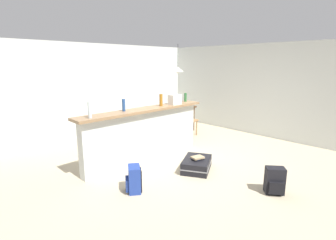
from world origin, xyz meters
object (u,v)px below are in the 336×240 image
(dining_chair_near_partition, at_px, (186,117))
(pendant_lamp, at_px, (178,69))
(bottle_blue, at_px, (124,105))
(bottle_green, at_px, (185,97))
(backpack_black, at_px, (275,181))
(bottle_clear, at_px, (90,110))
(suitcase_flat_black, at_px, (197,164))
(grocery_bag, at_px, (175,99))
(bottle_amber, at_px, (161,100))
(book_stack, at_px, (198,157))
(dining_table, at_px, (174,110))
(backpack_blue, at_px, (134,179))

(dining_chair_near_partition, relative_size, pendant_lamp, 1.16)
(bottle_blue, bearing_deg, bottle_green, 0.77)
(pendant_lamp, bearing_deg, backpack_black, -113.66)
(bottle_clear, distance_m, bottle_green, 2.52)
(dining_chair_near_partition, distance_m, suitcase_flat_black, 2.47)
(bottle_green, distance_m, backpack_black, 2.84)
(pendant_lamp, bearing_deg, grocery_bag, -137.98)
(bottle_clear, height_order, bottle_amber, bottle_clear)
(bottle_clear, relative_size, backpack_black, 0.65)
(grocery_bag, bearing_deg, bottle_green, 14.41)
(dining_chair_near_partition, xyz_separation_m, backpack_black, (-1.49, -3.19, -0.31))
(suitcase_flat_black, bearing_deg, book_stack, -76.07)
(grocery_bag, bearing_deg, bottle_clear, -179.10)
(bottle_clear, xyz_separation_m, dining_chair_near_partition, (3.27, 0.79, -0.71))
(bottle_blue, distance_m, dining_table, 2.85)
(bottle_blue, distance_m, suitcase_flat_black, 1.78)
(bottle_amber, xyz_separation_m, book_stack, (-0.08, -1.10, -0.97))
(bottle_green, bearing_deg, dining_chair_near_partition, 40.02)
(dining_chair_near_partition, xyz_separation_m, backpack_blue, (-3.03, -1.63, -0.31))
(suitcase_flat_black, bearing_deg, backpack_blue, 173.92)
(backpack_blue, distance_m, book_stack, 1.38)
(bottle_blue, height_order, bottle_amber, bottle_amber)
(bottle_green, bearing_deg, book_stack, -128.17)
(bottle_clear, xyz_separation_m, backpack_black, (1.78, -2.40, -1.03))
(pendant_lamp, distance_m, book_stack, 3.26)
(bottle_clear, xyz_separation_m, bottle_amber, (1.68, 0.10, -0.01))
(dining_table, relative_size, dining_chair_near_partition, 1.18)
(bottle_green, height_order, book_stack, bottle_green)
(bottle_amber, bearing_deg, backpack_blue, -146.91)
(bottle_clear, bearing_deg, bottle_blue, 9.92)
(bottle_green, relative_size, book_stack, 0.68)
(grocery_bag, bearing_deg, suitcase_flat_black, -112.90)
(suitcase_flat_black, relative_size, book_stack, 2.97)
(bottle_blue, height_order, backpack_blue, bottle_blue)
(pendant_lamp, relative_size, book_stack, 2.71)
(bottle_amber, bearing_deg, grocery_bag, -10.81)
(dining_chair_near_partition, relative_size, backpack_black, 2.21)
(bottle_green, bearing_deg, grocery_bag, -165.59)
(grocery_bag, relative_size, suitcase_flat_black, 0.29)
(backpack_blue, bearing_deg, bottle_green, 23.68)
(bottle_clear, xyz_separation_m, backpack_blue, (0.24, -0.84, -1.03))
(dining_table, bearing_deg, bottle_blue, -155.25)
(backpack_blue, bearing_deg, dining_chair_near_partition, 28.29)
(bottle_amber, bearing_deg, suitcase_flat_black, -94.33)
(backpack_blue, height_order, backpack_black, same)
(dining_chair_near_partition, bearing_deg, suitcase_flat_black, -133.22)
(backpack_black, bearing_deg, bottle_clear, 126.52)
(bottle_amber, xyz_separation_m, dining_table, (1.61, 1.20, -0.57))
(bottle_amber, distance_m, backpack_blue, 2.00)
(dining_table, relative_size, backpack_blue, 2.62)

